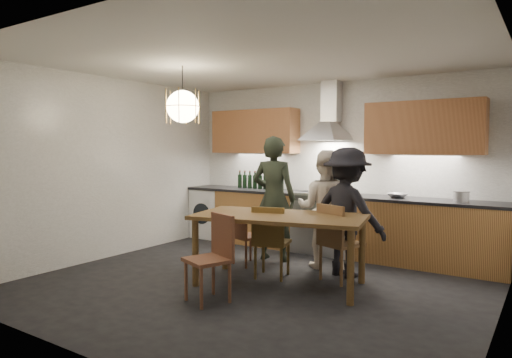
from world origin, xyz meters
The scene contains 17 objects.
ground centered at (0.00, 0.00, 0.00)m, with size 5.00×5.00×0.00m, color black.
room_shell centered at (0.00, 0.00, 1.71)m, with size 5.02×4.52×2.61m.
counter_run centered at (0.02, 1.95, 0.45)m, with size 5.00×0.62×0.90m.
range_stove centered at (0.00, 1.94, 0.44)m, with size 0.90×0.60×0.92m.
wall_fixtures centered at (0.00, 2.07, 1.87)m, with size 4.30×0.54×1.10m.
pendant_lamp centered at (-1.00, -0.10, 2.10)m, with size 0.43×0.43×0.70m.
dining_table centered at (0.25, 0.15, 0.73)m, with size 2.10×1.36×0.82m.
chair_back_left centered at (-0.59, 0.63, 0.46)m, with size 0.46×0.46×0.80m.
chair_back_mid centered at (0.04, 0.29, 0.51)m, with size 0.49×0.49×0.89m.
chair_back_right centered at (0.76, 0.61, 0.53)m, with size 0.54×0.54×0.93m.
chair_front centered at (-0.04, -0.69, 0.52)m, with size 0.53×0.53×0.90m.
person_left centered at (-0.41, 1.12, 0.88)m, with size 0.64×0.42×1.75m, color black.
person_mid centered at (0.36, 1.15, 0.78)m, with size 0.76×0.59×1.56m, color silver.
person_right centered at (0.75, 0.94, 0.80)m, with size 1.03×0.59×1.60m, color black.
mixing_bowl centered at (1.08, 1.94, 0.93)m, with size 0.27×0.27×0.07m, color silver.
stock_pot centered at (1.90, 1.90, 0.97)m, with size 0.19×0.19×0.13m, color #B8B8BC.
wine_bottles centered at (-1.24, 2.03, 1.05)m, with size 0.90×0.07×0.29m.
Camera 1 is at (2.89, -4.35, 1.60)m, focal length 32.00 mm.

